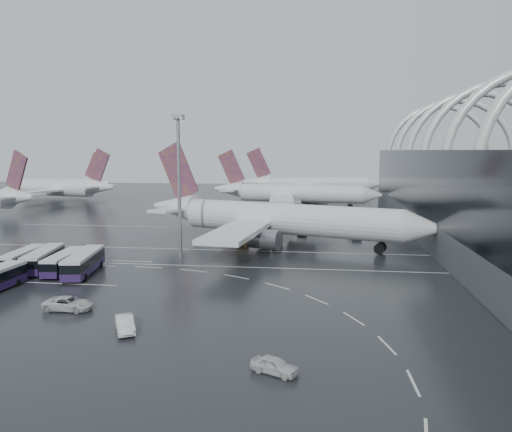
# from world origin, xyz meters

# --- Properties ---
(ground) EXTENTS (420.00, 420.00, 0.00)m
(ground) POSITION_xyz_m (0.00, 0.00, 0.00)
(ground) COLOR black
(ground) RESTS_ON ground
(lane_marking_near) EXTENTS (120.00, 0.25, 0.01)m
(lane_marking_near) POSITION_xyz_m (0.00, -2.00, 0.01)
(lane_marking_near) COLOR silver
(lane_marking_near) RESTS_ON ground
(lane_marking_mid) EXTENTS (120.00, 0.25, 0.01)m
(lane_marking_mid) POSITION_xyz_m (0.00, 12.00, 0.01)
(lane_marking_mid) COLOR silver
(lane_marking_mid) RESTS_ON ground
(lane_marking_far) EXTENTS (120.00, 0.25, 0.01)m
(lane_marking_far) POSITION_xyz_m (0.00, 40.00, 0.01)
(lane_marking_far) COLOR silver
(lane_marking_far) RESTS_ON ground
(bus_bay_line_south) EXTENTS (28.00, 0.25, 0.01)m
(bus_bay_line_south) POSITION_xyz_m (-24.00, -16.00, 0.01)
(bus_bay_line_south) COLOR silver
(bus_bay_line_south) RESTS_ON ground
(bus_bay_line_north) EXTENTS (28.00, 0.25, 0.01)m
(bus_bay_line_north) POSITION_xyz_m (-24.00, 0.00, 0.01)
(bus_bay_line_north) COLOR silver
(bus_bay_line_north) RESTS_ON ground
(airliner_main) EXTENTS (63.22, 54.81, 21.97)m
(airliner_main) POSITION_xyz_m (10.51, 19.13, 5.50)
(airliner_main) COLOR silver
(airliner_main) RESTS_ON ground
(airliner_gate_b) EXTENTS (58.38, 52.08, 20.26)m
(airliner_gate_b) POSITION_xyz_m (10.39, 86.38, 5.07)
(airliner_gate_b) COLOR silver
(airliner_gate_b) RESTS_ON ground
(airliner_gate_c) EXTENTS (59.02, 53.56, 21.12)m
(airliner_gate_c) POSITION_xyz_m (15.88, 127.22, 5.28)
(airliner_gate_c) COLOR silver
(airliner_gate_c) RESTS_ON ground
(jet_remote_mid) EXTENTS (47.47, 38.45, 20.73)m
(jet_remote_mid) POSITION_xyz_m (-78.18, 96.34, 5.35)
(jet_remote_mid) COLOR silver
(jet_remote_mid) RESTS_ON ground
(jet_remote_far) EXTENTS (44.04, 35.47, 19.20)m
(jet_remote_far) POSITION_xyz_m (-90.64, 117.28, 4.96)
(jet_remote_far) COLOR silver
(jet_remote_far) RESTS_ON ground
(bus_row_near_a) EXTENTS (3.78, 12.32, 2.99)m
(bus_row_near_a) POSITION_xyz_m (-30.48, -6.99, 1.64)
(bus_row_near_a) COLOR #24123B
(bus_row_near_a) RESTS_ON ground
(bus_row_near_b) EXTENTS (5.29, 13.53, 3.25)m
(bus_row_near_b) POSITION_xyz_m (-26.42, -7.53, 1.79)
(bus_row_near_b) COLOR #24123B
(bus_row_near_b) RESTS_ON ground
(bus_row_near_c) EXTENTS (3.97, 12.69, 3.07)m
(bus_row_near_c) POSITION_xyz_m (-22.06, -8.69, 1.69)
(bus_row_near_c) COLOR #24123B
(bus_row_near_c) RESTS_ON ground
(bus_row_near_d) EXTENTS (5.43, 14.33, 3.45)m
(bus_row_near_d) POSITION_xyz_m (-18.15, -9.70, 1.90)
(bus_row_near_d) COLOR #24123B
(bus_row_near_d) RESTS_ON ground
(van_curve_a) EXTENTS (6.20, 2.92, 1.71)m
(van_curve_a) POSITION_xyz_m (-11.36, -27.76, 0.86)
(van_curve_a) COLOR silver
(van_curve_a) RESTS_ON ground
(van_curve_b) EXTENTS (4.80, 3.42, 1.52)m
(van_curve_b) POSITION_xyz_m (15.91, -42.31, 0.76)
(van_curve_b) COLOR silver
(van_curve_b) RESTS_ON ground
(van_curve_c) EXTENTS (4.05, 5.56, 1.75)m
(van_curve_c) POSITION_xyz_m (-1.49, -33.94, 0.87)
(van_curve_c) COLOR silver
(van_curve_c) RESTS_ON ground
(floodlight_mast) EXTENTS (2.01, 2.01, 26.25)m
(floodlight_mast) POSITION_xyz_m (-5.72, 3.45, 16.51)
(floodlight_mast) COLOR gray
(floodlight_mast) RESTS_ON ground
(gse_cart_belly_b) EXTENTS (2.42, 1.43, 1.32)m
(gse_cart_belly_b) POSITION_xyz_m (27.62, 31.27, 0.66)
(gse_cart_belly_b) COLOR slate
(gse_cart_belly_b) RESTS_ON ground
(gse_cart_belly_c) EXTENTS (2.53, 1.49, 1.38)m
(gse_cart_belly_c) POSITION_xyz_m (3.64, 18.10, 0.69)
(gse_cart_belly_c) COLOR #AB6816
(gse_cart_belly_c) RESTS_ON ground
(gse_cart_belly_d) EXTENTS (2.12, 1.25, 1.16)m
(gse_cart_belly_d) POSITION_xyz_m (28.24, 28.30, 0.58)
(gse_cart_belly_d) COLOR slate
(gse_cart_belly_d) RESTS_ON ground
(gse_cart_belly_e) EXTENTS (2.36, 1.39, 1.29)m
(gse_cart_belly_e) POSITION_xyz_m (15.67, 34.71, 0.64)
(gse_cart_belly_e) COLOR #AB6816
(gse_cart_belly_e) RESTS_ON ground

